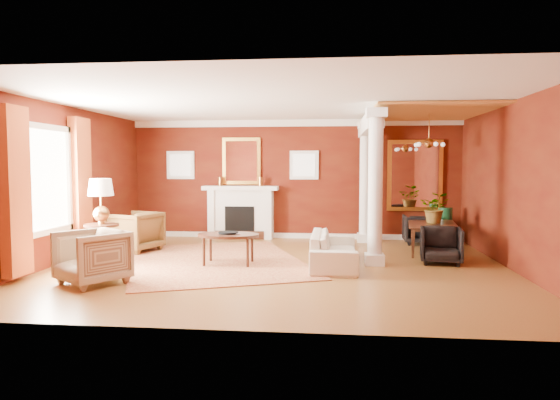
# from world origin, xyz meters

# --- Properties ---
(ground) EXTENTS (8.00, 8.00, 0.00)m
(ground) POSITION_xyz_m (0.00, 0.00, 0.00)
(ground) COLOR brown
(ground) RESTS_ON ground
(room_shell) EXTENTS (8.04, 7.04, 2.92)m
(room_shell) POSITION_xyz_m (0.00, 0.00, 2.02)
(room_shell) COLOR #5E200D
(room_shell) RESTS_ON ground
(fireplace) EXTENTS (1.85, 0.42, 1.29)m
(fireplace) POSITION_xyz_m (-1.30, 3.32, 0.65)
(fireplace) COLOR white
(fireplace) RESTS_ON ground
(overmantel_mirror) EXTENTS (0.95, 0.07, 1.15)m
(overmantel_mirror) POSITION_xyz_m (-1.30, 3.45, 1.90)
(overmantel_mirror) COLOR gold
(overmantel_mirror) RESTS_ON fireplace
(flank_window_left) EXTENTS (0.70, 0.07, 0.70)m
(flank_window_left) POSITION_xyz_m (-2.85, 3.46, 1.80)
(flank_window_left) COLOR white
(flank_window_left) RESTS_ON room_shell
(flank_window_right) EXTENTS (0.70, 0.07, 0.70)m
(flank_window_right) POSITION_xyz_m (0.25, 3.46, 1.80)
(flank_window_right) COLOR white
(flank_window_right) RESTS_ON room_shell
(left_window) EXTENTS (0.21, 2.55, 2.60)m
(left_window) POSITION_xyz_m (-3.89, -0.60, 1.42)
(left_window) COLOR white
(left_window) RESTS_ON room_shell
(column_front) EXTENTS (0.36, 0.36, 2.80)m
(column_front) POSITION_xyz_m (1.70, 0.30, 1.43)
(column_front) COLOR white
(column_front) RESTS_ON ground
(column_back) EXTENTS (0.36, 0.36, 2.80)m
(column_back) POSITION_xyz_m (1.70, 3.00, 1.43)
(column_back) COLOR white
(column_back) RESTS_ON ground
(header_beam) EXTENTS (0.30, 3.20, 0.32)m
(header_beam) POSITION_xyz_m (1.70, 1.90, 2.62)
(header_beam) COLOR white
(header_beam) RESTS_ON column_front
(amber_ceiling) EXTENTS (2.30, 3.40, 0.04)m
(amber_ceiling) POSITION_xyz_m (2.85, 1.75, 2.87)
(amber_ceiling) COLOR #C6823A
(amber_ceiling) RESTS_ON room_shell
(dining_mirror) EXTENTS (1.30, 0.07, 1.70)m
(dining_mirror) POSITION_xyz_m (2.90, 3.45, 1.55)
(dining_mirror) COLOR gold
(dining_mirror) RESTS_ON room_shell
(chandelier) EXTENTS (0.60, 0.62, 0.75)m
(chandelier) POSITION_xyz_m (2.90, 1.80, 2.25)
(chandelier) COLOR #BC7F3B
(chandelier) RESTS_ON room_shell
(crown_trim) EXTENTS (8.00, 0.08, 0.16)m
(crown_trim) POSITION_xyz_m (0.00, 3.46, 2.82)
(crown_trim) COLOR white
(crown_trim) RESTS_ON room_shell
(base_trim) EXTENTS (8.00, 0.08, 0.12)m
(base_trim) POSITION_xyz_m (0.00, 3.46, 0.06)
(base_trim) COLOR white
(base_trim) RESTS_ON ground
(rug) EXTENTS (4.37, 4.95, 0.02)m
(rug) POSITION_xyz_m (-1.25, 0.32, 0.01)
(rug) COLOR maroon
(rug) RESTS_ON ground
(sofa) EXTENTS (0.61, 2.03, 0.79)m
(sofa) POSITION_xyz_m (0.97, 0.16, 0.40)
(sofa) COLOR beige
(sofa) RESTS_ON ground
(armchair_leopard) EXTENTS (1.09, 1.12, 0.92)m
(armchair_leopard) POSITION_xyz_m (-3.16, 1.21, 0.46)
(armchair_leopard) COLOR black
(armchair_leopard) RESTS_ON ground
(armchair_stripe) EXTENTS (1.19, 1.18, 0.90)m
(armchair_stripe) POSITION_xyz_m (-2.68, -1.62, 0.45)
(armchair_stripe) COLOR tan
(armchair_stripe) RESTS_ON ground
(coffee_table) EXTENTS (1.12, 1.12, 0.56)m
(coffee_table) POSITION_xyz_m (-0.93, 0.05, 0.52)
(coffee_table) COLOR black
(coffee_table) RESTS_ON ground
(coffee_book) EXTENTS (0.14, 0.09, 0.21)m
(coffee_book) POSITION_xyz_m (-0.88, 0.02, 0.67)
(coffee_book) COLOR black
(coffee_book) RESTS_ON coffee_table
(side_table) EXTENTS (0.62, 0.62, 1.56)m
(side_table) POSITION_xyz_m (-3.26, -0.06, 1.05)
(side_table) COLOR black
(side_table) RESTS_ON ground
(dining_table) EXTENTS (0.83, 1.76, 0.95)m
(dining_table) POSITION_xyz_m (3.02, 1.73, 0.47)
(dining_table) COLOR black
(dining_table) RESTS_ON ground
(dining_chair_near) EXTENTS (0.80, 0.76, 0.74)m
(dining_chair_near) POSITION_xyz_m (2.92, 0.55, 0.37)
(dining_chair_near) COLOR black
(dining_chair_near) RESTS_ON ground
(dining_chair_far) EXTENTS (0.73, 0.68, 0.74)m
(dining_chair_far) POSITION_xyz_m (2.94, 2.83, 0.37)
(dining_chair_far) COLOR black
(dining_chair_far) RESTS_ON ground
(green_urn) EXTENTS (0.35, 0.35, 0.85)m
(green_urn) POSITION_xyz_m (3.50, 2.88, 0.33)
(green_urn) COLOR #133C1E
(green_urn) RESTS_ON ground
(potted_plant) EXTENTS (0.74, 0.78, 0.50)m
(potted_plant) POSITION_xyz_m (3.06, 1.80, 1.20)
(potted_plant) COLOR #26591E
(potted_plant) RESTS_ON dining_table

